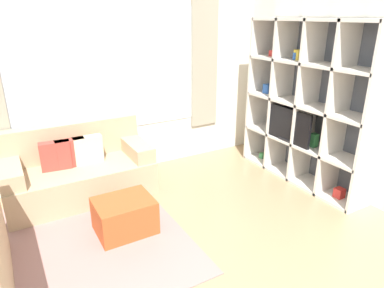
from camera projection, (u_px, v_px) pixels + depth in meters
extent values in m
cube|color=silver|center=(108.00, 78.00, 4.50)|extent=(5.88, 0.07, 2.70)
cube|color=silver|center=(108.00, 71.00, 4.43)|extent=(2.57, 0.01, 1.60)
cube|color=#9E9984|center=(204.00, 63.00, 5.09)|extent=(0.44, 0.03, 1.90)
cube|color=silver|center=(337.00, 82.00, 4.23)|extent=(0.07, 4.51, 2.70)
cube|color=gray|center=(60.00, 248.00, 3.33)|extent=(2.36, 2.16, 0.01)
cube|color=#515660|center=(318.00, 103.00, 4.49)|extent=(0.02, 1.88, 2.10)
cube|color=silver|center=(375.00, 124.00, 3.64)|extent=(0.42, 0.04, 2.10)
cube|color=silver|center=(337.00, 113.00, 4.02)|extent=(0.42, 0.04, 2.10)
cube|color=silver|center=(307.00, 105.00, 4.40)|extent=(0.42, 0.04, 2.10)
cube|color=silver|center=(281.00, 97.00, 4.78)|extent=(0.42, 0.04, 2.10)
cube|color=silver|center=(259.00, 91.00, 5.16)|extent=(0.42, 0.04, 2.10)
cube|color=silver|center=(298.00, 177.00, 4.76)|extent=(0.42, 1.88, 0.04)
cube|color=silver|center=(302.00, 143.00, 4.58)|extent=(0.42, 1.88, 0.04)
cube|color=silver|center=(307.00, 105.00, 4.40)|extent=(0.42, 1.88, 0.04)
cube|color=silver|center=(312.00, 63.00, 4.21)|extent=(0.42, 1.88, 0.04)
cube|color=silver|center=(317.00, 20.00, 4.03)|extent=(0.42, 1.88, 0.04)
cube|color=black|center=(288.00, 125.00, 4.51)|extent=(0.04, 0.75, 0.45)
cube|color=black|center=(288.00, 140.00, 4.60)|extent=(0.10, 0.24, 0.03)
cube|color=red|center=(339.00, 193.00, 4.17)|extent=(0.10, 0.10, 0.12)
cube|color=red|center=(273.00, 53.00, 4.73)|extent=(0.09, 0.09, 0.08)
cube|color=#388947|center=(262.00, 156.00, 5.32)|extent=(0.07, 0.07, 0.08)
cube|color=#388947|center=(314.00, 140.00, 4.37)|extent=(0.09, 0.09, 0.17)
cylinder|color=#2856A8|center=(297.00, 56.00, 4.37)|extent=(0.10, 0.10, 0.09)
cube|color=gold|center=(298.00, 55.00, 4.35)|extent=(0.08, 0.08, 0.13)
cube|color=#2856A8|center=(268.00, 89.00, 4.94)|extent=(0.11, 0.11, 0.13)
cube|color=tan|center=(81.00, 181.00, 4.21)|extent=(1.71, 0.83, 0.42)
cube|color=tan|center=(71.00, 140.00, 4.32)|extent=(1.71, 0.18, 0.46)
cube|color=tan|center=(10.00, 172.00, 3.76)|extent=(0.24, 0.77, 0.18)
cube|color=tan|center=(136.00, 148.00, 4.45)|extent=(0.24, 0.77, 0.18)
cube|color=#AD3D33|center=(71.00, 153.00, 4.08)|extent=(0.34, 0.12, 0.34)
cube|color=#AD3D33|center=(56.00, 156.00, 4.00)|extent=(0.35, 0.16, 0.34)
cube|color=beige|center=(88.00, 150.00, 4.18)|extent=(0.34, 0.12, 0.34)
cube|color=#B74C23|center=(125.00, 216.00, 3.54)|extent=(0.58, 0.47, 0.37)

